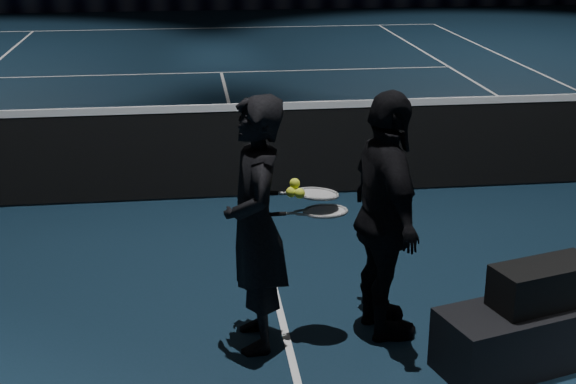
# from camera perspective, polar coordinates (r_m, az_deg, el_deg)

# --- Properties ---
(floor) EXTENTS (36.00, 36.00, 0.00)m
(floor) POSITION_cam_1_polar(r_m,az_deg,el_deg) (8.01, -2.60, -0.31)
(floor) COLOR black
(floor) RESTS_ON ground
(court_lines) EXTENTS (10.98, 23.78, 0.01)m
(court_lines) POSITION_cam_1_polar(r_m,az_deg,el_deg) (8.01, -2.60, -0.28)
(court_lines) COLOR white
(court_lines) RESTS_ON floor
(net_mesh) EXTENTS (12.80, 0.02, 0.86)m
(net_mesh) POSITION_cam_1_polar(r_m,az_deg,el_deg) (7.87, -2.65, 2.77)
(net_mesh) COLOR black
(net_mesh) RESTS_ON floor
(net_tape) EXTENTS (12.80, 0.03, 0.07)m
(net_tape) POSITION_cam_1_polar(r_m,az_deg,el_deg) (7.75, -2.70, 6.07)
(net_tape) COLOR white
(net_tape) RESTS_ON net_mesh
(player_bench) EXTENTS (1.41, 0.79, 0.40)m
(player_bench) POSITION_cam_1_polar(r_m,az_deg,el_deg) (5.36, 17.39, -9.49)
(player_bench) COLOR black
(player_bench) RESTS_ON floor
(racket_bag) EXTENTS (0.72, 0.45, 0.27)m
(racket_bag) POSITION_cam_1_polar(r_m,az_deg,el_deg) (5.21, 17.76, -6.27)
(racket_bag) COLOR black
(racket_bag) RESTS_ON player_bench
(bag_signature) EXTENTS (0.30, 0.09, 0.09)m
(bag_signature) POSITION_cam_1_polar(r_m,az_deg,el_deg) (5.09, 18.43, -6.96)
(bag_signature) COLOR white
(bag_signature) RESTS_ON racket_bag
(player_a) EXTENTS (0.42, 0.62, 1.67)m
(player_a) POSITION_cam_1_polar(r_m,az_deg,el_deg) (5.05, -2.33, -2.39)
(player_a) COLOR black
(player_a) RESTS_ON floor
(player_b) EXTENTS (0.50, 1.01, 1.67)m
(player_b) POSITION_cam_1_polar(r_m,az_deg,el_deg) (5.22, 6.97, -1.80)
(player_b) COLOR black
(player_b) RESTS_ON floor
(racket_lower) EXTENTS (0.69, 0.25, 0.03)m
(racket_lower) POSITION_cam_1_polar(r_m,az_deg,el_deg) (5.10, 2.68, -1.37)
(racket_lower) COLOR black
(racket_lower) RESTS_ON player_a
(racket_upper) EXTENTS (0.70, 0.29, 0.10)m
(racket_upper) POSITION_cam_1_polar(r_m,az_deg,el_deg) (5.09, 2.06, -0.13)
(racket_upper) COLOR black
(racket_upper) RESTS_ON player_b
(tennis_balls) EXTENTS (0.12, 0.10, 0.12)m
(tennis_balls) POSITION_cam_1_polar(r_m,az_deg,el_deg) (5.01, 0.52, 0.15)
(tennis_balls) COLOR yellow
(tennis_balls) RESTS_ON racket_upper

